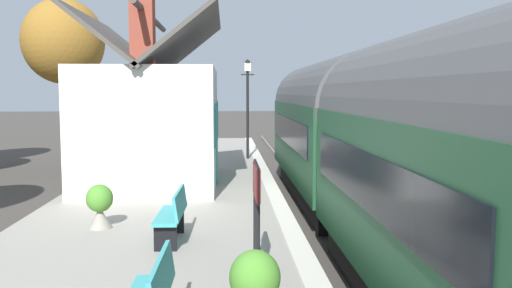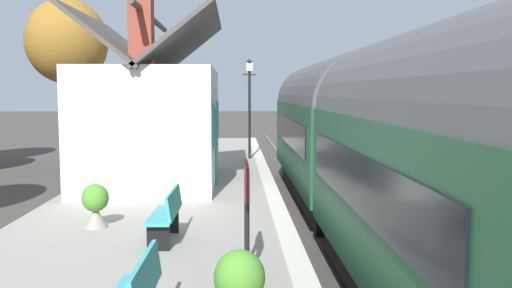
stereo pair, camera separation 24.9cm
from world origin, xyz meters
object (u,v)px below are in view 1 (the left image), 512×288
Objects in this scene: train at (457,172)px; tree_distant at (63,43)px; station_sign_board at (257,191)px; planter_by_door at (100,206)px; planter_bench_right at (194,140)px; bench_by_lamp at (173,214)px; station_building at (153,121)px; lamp_post_platform at (248,90)px; bench_platform_end at (207,140)px.

tree_distant reaches higher than train.
train is at bearing -87.22° from station_sign_board.
planter_by_door is at bearing 44.84° from station_sign_board.
station_sign_board is (-18.11, -1.95, 0.88)m from planter_bench_right.
tree_distant is (13.04, 4.35, 4.12)m from planter_by_door.
train reaches higher than bench_by_lamp.
station_building is 0.84× the size of tree_distant.
planter_by_door is (0.99, 1.46, -0.06)m from bench_by_lamp.
lamp_post_platform reaches higher than station_sign_board.
planter_bench_right is at bearing 25.57° from lamp_post_platform.
bench_platform_end is 2.40m from planter_bench_right.
planter_bench_right is at bearing 16.88° from bench_platform_end.
lamp_post_platform is at bearing 10.69° from train.
bench_platform_end is 3.76m from lamp_post_platform.
tree_distant is (14.04, 5.81, 4.06)m from bench_by_lamp.
tree_distant is at bearing 22.50° from bench_by_lamp.
station_sign_board is (-1.79, -1.31, 0.71)m from bench_by_lamp.
bench_platform_end is at bearing -8.29° from station_building.
lamp_post_platform is (5.41, -2.82, 0.89)m from station_building.
station_building is 6.23m from bench_by_lamp.
tree_distant is (15.83, 7.13, 3.35)m from station_sign_board.
station_building is at bearing 152.45° from lamp_post_platform.
tree_distant is at bearing 89.92° from bench_platform_end.
planter_bench_right is 0.10× the size of tree_distant.
bench_by_lamp is 1.94× the size of planter_bench_right.
bench_platform_end is 13.12m from planter_by_door.
tree_distant reaches higher than planter_by_door.
bench_by_lamp is at bearing 36.20° from station_sign_board.
train is 18.16× the size of station_sign_board.
station_building is 4.24× the size of bench_by_lamp.
bench_by_lamp is 11.74m from lamp_post_platform.
bench_by_lamp is 16.33m from planter_bench_right.
planter_by_door is 14.36m from tree_distant.
station_building is at bearing 17.30° from station_sign_board.
bench_platform_end is 1.70× the size of planter_by_door.
lamp_post_platform is (10.42, -3.16, 2.20)m from planter_by_door.
station_sign_board is at bearing -155.76° from tree_distant.
bench_platform_end is (8.02, -1.17, -1.25)m from station_building.
station_building is 9.72m from tree_distant.
planter_by_door is at bearing 55.75° from bench_by_lamp.
train is 18.63m from planter_bench_right.
lamp_post_platform is (13.07, 2.47, 1.21)m from train.
planter_bench_right is (17.97, 4.81, -1.10)m from train.
planter_bench_right is at bearing -2.64° from station_building.
train is 34.50× the size of planter_by_door.
tree_distant reaches higher than station_building.
train is 13.35m from lamp_post_platform.
lamp_post_platform is at bearing -109.23° from tree_distant.
bench_platform_end is 1.00× the size of bench_by_lamp.
planter_by_door is 1.14× the size of planter_bench_right.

